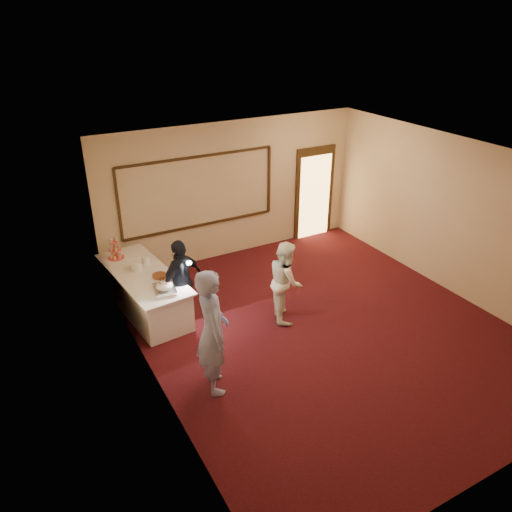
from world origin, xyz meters
The scene contains 14 objects.
floor centered at (0.00, 0.00, 0.00)m, with size 7.00×7.00×0.00m, color black.
room_walls centered at (0.00, 0.00, 2.03)m, with size 6.04×7.04×3.02m.
wall_molding centered at (-0.80, 3.47, 1.60)m, with size 3.45×0.04×1.55m.
doorway centered at (2.15, 3.45, 1.08)m, with size 1.05×0.07×2.20m.
buffet_table centered at (-2.53, 2.11, 0.39)m, with size 1.19×2.51×0.77m.
pavlova_tray centered at (-2.39, 1.30, 0.85)m, with size 0.41×0.52×0.18m.
cupcake_stand centered at (-2.78, 2.94, 0.93)m, with size 0.31×0.31×0.45m.
plate_stack_a centered at (-2.59, 2.25, 0.86)m, with size 0.21×0.21×0.17m.
plate_stack_b centered at (-2.35, 2.44, 0.84)m, with size 0.17×0.17×0.14m.
tart centered at (-2.31, 1.80, 0.80)m, with size 0.29×0.29×0.06m.
man centered at (-2.28, -0.44, 0.98)m, with size 0.71×0.47×1.95m, color #99ABE8.
woman centered at (-0.39, 0.64, 0.75)m, with size 0.73×0.57×1.49m, color white.
guest centered at (-2.02, 1.47, 0.78)m, with size 0.91×0.38×1.56m, color black.
camera_flash centered at (-1.91, 1.34, 1.17)m, with size 0.07×0.04×0.05m, color white.
Camera 1 is at (-4.54, -5.82, 5.06)m, focal length 35.00 mm.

